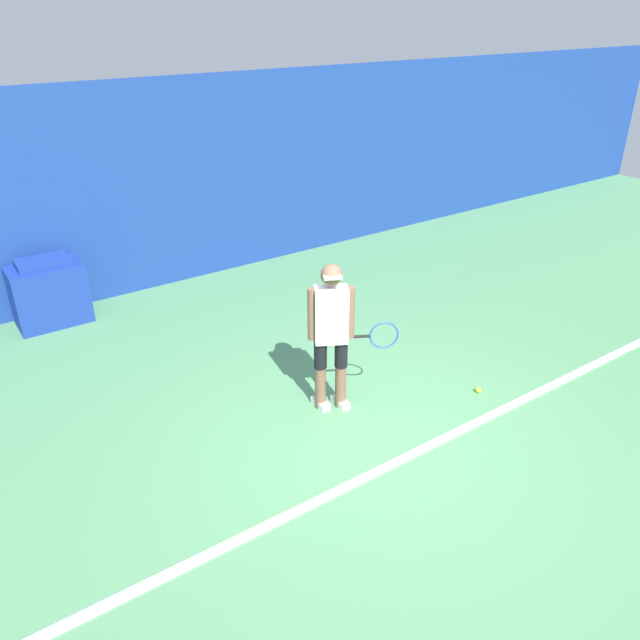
% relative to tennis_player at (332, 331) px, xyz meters
% --- Properties ---
extents(ground_plane, '(24.00, 24.00, 0.00)m').
position_rel_tennis_player_xyz_m(ground_plane, '(0.08, -0.77, -0.93)').
color(ground_plane, '#518C5B').
extents(back_wall, '(24.00, 0.10, 3.05)m').
position_rel_tennis_player_xyz_m(back_wall, '(0.08, 4.22, 0.59)').
color(back_wall, navy).
rests_on(back_wall, ground_plane).
extents(court_baseline, '(21.60, 0.10, 0.01)m').
position_rel_tennis_player_xyz_m(court_baseline, '(0.08, -1.13, -0.93)').
color(court_baseline, white).
rests_on(court_baseline, ground_plane).
extents(tennis_player, '(0.85, 0.53, 1.67)m').
position_rel_tennis_player_xyz_m(tennis_player, '(0.00, 0.00, 0.00)').
color(tennis_player, brown).
rests_on(tennis_player, ground_plane).
extents(tennis_ball, '(0.07, 0.07, 0.07)m').
position_rel_tennis_player_xyz_m(tennis_ball, '(1.53, -0.73, -0.90)').
color(tennis_ball, '#D1E533').
rests_on(tennis_ball, ground_plane).
extents(covered_chair, '(0.94, 0.59, 0.94)m').
position_rel_tennis_player_xyz_m(covered_chair, '(-1.99, 3.82, -0.49)').
color(covered_chair, navy).
rests_on(covered_chair, ground_plane).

